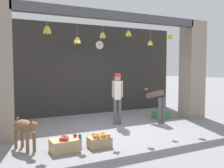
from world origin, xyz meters
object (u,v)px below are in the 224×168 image
water_bottle (80,141)px  wall_clock (99,45)px  fruit_crate_oranges (100,141)px  produce_box_green (161,115)px  worker_stooping (156,100)px  dog (25,128)px  shopkeeper (117,95)px  fruit_crate_apples (65,145)px

water_bottle → wall_clock: (2.08, 3.57, 2.49)m
fruit_crate_oranges → produce_box_green: bearing=30.6°
fruit_crate_oranges → produce_box_green: fruit_crate_oranges is taller
worker_stooping → dog: bearing=-177.8°
produce_box_green → water_bottle: bearing=-155.1°
water_bottle → worker_stooping: bearing=22.3°
fruit_crate_oranges → shopkeeper: bearing=51.7°
fruit_crate_oranges → produce_box_green: size_ratio=0.90×
wall_clock → fruit_crate_oranges: bearing=-114.1°
wall_clock → water_bottle: bearing=-120.3°
shopkeeper → wall_clock: size_ratio=4.75×
fruit_crate_oranges → fruit_crate_apples: bearing=173.8°
fruit_crate_apples → worker_stooping: bearing=21.9°
dog → fruit_crate_oranges: size_ratio=1.84×
dog → shopkeeper: bearing=91.1°
dog → worker_stooping: worker_stooping is taller
worker_stooping → wall_clock: wall_clock is taller
fruit_crate_oranges → fruit_crate_apples: fruit_crate_apples is taller
dog → wall_clock: bearing=113.6°
shopkeeper → produce_box_green: (1.79, 0.11, -0.80)m
fruit_crate_oranges → water_bottle: bearing=150.1°
dog → water_bottle: 1.22m
worker_stooping → wall_clock: (-0.96, 2.32, 1.90)m
fruit_crate_apples → water_bottle: (0.39, 0.14, -0.01)m
shopkeeper → wall_clock: bearing=-76.8°
shopkeeper → fruit_crate_apples: shopkeeper is taller
shopkeeper → wall_clock: 2.65m
produce_box_green → water_bottle: water_bottle is taller
fruit_crate_oranges → produce_box_green: (3.19, 1.88, -0.01)m
worker_stooping → produce_box_green: (0.53, 0.42, -0.60)m
fruit_crate_apples → dog: bearing=147.4°
wall_clock → worker_stooping: bearing=-67.6°
shopkeeper → fruit_crate_apples: size_ratio=2.68×
dog → shopkeeper: size_ratio=0.58×
dog → shopkeeper: shopkeeper is taller
dog → worker_stooping: size_ratio=0.84×
worker_stooping → fruit_crate_apples: size_ratio=1.84×
dog → water_bottle: size_ratio=3.14×
shopkeeper → fruit_crate_oranges: (-1.40, -1.78, -0.79)m
fruit_crate_apples → water_bottle: size_ratio=2.03×
fruit_crate_apples → wall_clock: bearing=56.3°
fruit_crate_apples → wall_clock: (2.47, 3.70, 2.48)m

